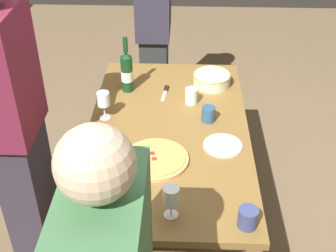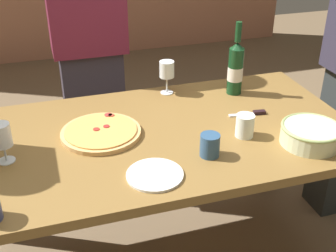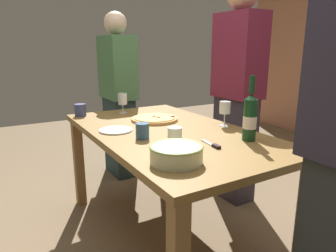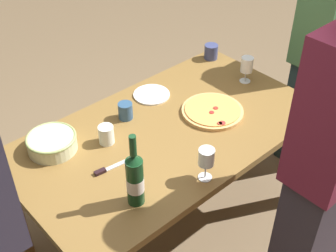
# 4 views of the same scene
# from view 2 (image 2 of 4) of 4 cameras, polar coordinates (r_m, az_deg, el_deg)

# --- Properties ---
(dining_table) EXTENTS (1.60, 0.90, 0.75)m
(dining_table) POSITION_cam_2_polar(r_m,az_deg,el_deg) (1.91, 0.00, -3.09)
(dining_table) COLOR brown
(dining_table) RESTS_ON ground
(pizza) EXTENTS (0.33, 0.33, 0.03)m
(pizza) POSITION_cam_2_polar(r_m,az_deg,el_deg) (1.84, -8.71, -0.83)
(pizza) COLOR #DFA963
(pizza) RESTS_ON dining_table
(serving_bowl) EXTENTS (0.24, 0.24, 0.08)m
(serving_bowl) POSITION_cam_2_polar(r_m,az_deg,el_deg) (1.84, 18.08, -0.97)
(serving_bowl) COLOR beige
(serving_bowl) RESTS_ON dining_table
(wine_bottle) EXTENTS (0.07, 0.07, 0.36)m
(wine_bottle) POSITION_cam_2_polar(r_m,az_deg,el_deg) (2.17, 8.78, 7.50)
(wine_bottle) COLOR #133B1C
(wine_bottle) RESTS_ON dining_table
(wine_glass_near_pizza) EXTENTS (0.07, 0.07, 0.17)m
(wine_glass_near_pizza) POSITION_cam_2_polar(r_m,az_deg,el_deg) (2.15, -0.16, 7.16)
(wine_glass_near_pizza) COLOR white
(wine_glass_near_pizza) RESTS_ON dining_table
(wine_glass_by_bottle) EXTENTS (0.07, 0.07, 0.16)m
(wine_glass_by_bottle) POSITION_cam_2_polar(r_m,az_deg,el_deg) (1.72, -20.80, -1.38)
(wine_glass_by_bottle) COLOR white
(wine_glass_by_bottle) RESTS_ON dining_table
(cup_amber) EXTENTS (0.08, 0.08, 0.10)m
(cup_amber) POSITION_cam_2_polar(r_m,az_deg,el_deg) (1.83, 9.96, 0.05)
(cup_amber) COLOR white
(cup_amber) RESTS_ON dining_table
(cup_ceramic) EXTENTS (0.08, 0.08, 0.09)m
(cup_ceramic) POSITION_cam_2_polar(r_m,az_deg,el_deg) (1.68, 5.46, -2.51)
(cup_ceramic) COLOR #2D5075
(cup_ceramic) RESTS_ON dining_table
(side_plate) EXTENTS (0.21, 0.21, 0.01)m
(side_plate) POSITION_cam_2_polar(r_m,az_deg,el_deg) (1.58, -1.72, -6.36)
(side_plate) COLOR white
(side_plate) RESTS_ON dining_table
(pizza_knife) EXTENTS (0.17, 0.04, 0.02)m
(pizza_knife) POSITION_cam_2_polar(r_m,az_deg,el_deg) (2.02, 10.90, 1.63)
(pizza_knife) COLOR silver
(pizza_knife) RESTS_ON dining_table
(person_guest_right) EXTENTS (0.39, 0.24, 1.76)m
(person_guest_right) POSITION_cam_2_polar(r_m,az_deg,el_deg) (2.45, -10.25, 10.47)
(person_guest_right) COLOR #322C38
(person_guest_right) RESTS_ON ground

